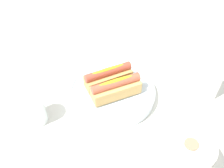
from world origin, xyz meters
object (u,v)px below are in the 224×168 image
at_px(serving_bowl, 112,92).
at_px(water_glass, 34,111).
at_px(hotdog_back, 116,88).
at_px(napkin_box, 201,82).
at_px(paper_towel_roll, 185,159).
at_px(hotdog_front, 108,77).

height_order(serving_bowl, water_glass, water_glass).
bearing_deg(water_glass, hotdog_back, 164.60).
bearing_deg(napkin_box, serving_bowl, -20.11).
distance_m(paper_towel_roll, napkin_box, 0.26).
relative_size(serving_bowl, napkin_box, 1.83).
distance_m(serving_bowl, water_glass, 0.24).
xyz_separation_m(hotdog_back, napkin_box, (-0.22, 0.12, 0.01)).
bearing_deg(serving_bowl, water_glass, -8.96).
bearing_deg(hotdog_back, hotdog_front, -97.06).
relative_size(hotdog_front, napkin_box, 1.03).
xyz_separation_m(water_glass, napkin_box, (-0.46, 0.19, 0.04)).
xyz_separation_m(water_glass, paper_towel_roll, (-0.25, 0.34, 0.03)).
height_order(hotdog_front, paper_towel_roll, paper_towel_roll).
distance_m(hotdog_front, water_glass, 0.24).
relative_size(hotdog_front, hotdog_back, 0.99).
bearing_deg(serving_bowl, hotdog_front, -97.06).
relative_size(serving_bowl, hotdog_front, 1.77).
height_order(serving_bowl, napkin_box, napkin_box).
bearing_deg(paper_towel_roll, water_glass, -54.48).
bearing_deg(serving_bowl, hotdog_back, 82.94).
bearing_deg(hotdog_front, paper_towel_roll, 90.46).
bearing_deg(water_glass, hotdog_front, 177.52).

